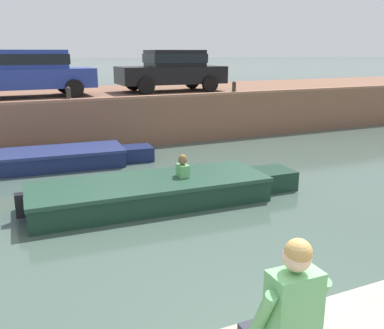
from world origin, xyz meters
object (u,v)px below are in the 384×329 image
at_px(motorboat_passing, 161,191).
at_px(car_left_inner_blue, 30,71).
at_px(car_centre_black, 172,69).
at_px(mooring_bollard_mid, 68,93).
at_px(mooring_bollard_east, 234,87).
at_px(boat_moored_central_navy, 47,159).
at_px(person_seated_left, 289,314).

bearing_deg(motorboat_passing, car_left_inner_blue, 103.61).
height_order(car_centre_black, mooring_bollard_mid, car_centre_black).
xyz_separation_m(car_left_inner_blue, mooring_bollard_east, (6.76, -1.84, -0.61)).
distance_m(boat_moored_central_navy, car_centre_black, 6.62).
distance_m(car_centre_black, mooring_bollard_east, 2.55).
relative_size(motorboat_passing, mooring_bollard_east, 13.50).
xyz_separation_m(motorboat_passing, car_centre_black, (3.30, 7.42, 2.18)).
bearing_deg(mooring_bollard_mid, mooring_bollard_east, 0.00).
distance_m(car_left_inner_blue, person_seated_left, 13.38).
bearing_deg(mooring_bollard_east, mooring_bollard_mid, 180.00).
bearing_deg(mooring_bollard_east, boat_moored_central_navy, -166.12).
relative_size(motorboat_passing, car_left_inner_blue, 1.41).
height_order(boat_moored_central_navy, mooring_bollard_mid, mooring_bollard_mid).
bearing_deg(motorboat_passing, mooring_bollard_east, 48.37).
relative_size(boat_moored_central_navy, person_seated_left, 5.72).
relative_size(motorboat_passing, mooring_bollard_mid, 13.50).
distance_m(motorboat_passing, person_seated_left, 6.11).
xyz_separation_m(car_left_inner_blue, car_centre_black, (5.10, -0.00, -0.00)).
bearing_deg(boat_moored_central_navy, mooring_bollard_mid, 60.24).
height_order(motorboat_passing, person_seated_left, person_seated_left).
distance_m(mooring_bollard_mid, mooring_bollard_east, 5.86).
height_order(car_left_inner_blue, car_centre_black, same).
bearing_deg(car_centre_black, mooring_bollard_mid, -156.36).
xyz_separation_m(car_left_inner_blue, mooring_bollard_mid, (0.91, -1.84, -0.61)).
distance_m(boat_moored_central_navy, motorboat_passing, 4.32).
relative_size(boat_moored_central_navy, car_centre_black, 1.35).
bearing_deg(person_seated_left, mooring_bollard_mid, 88.21).
relative_size(car_centre_black, mooring_bollard_east, 9.15).
bearing_deg(mooring_bollard_east, car_left_inner_blue, 164.79).
bearing_deg(mooring_bollard_east, car_centre_black, 132.15).
relative_size(car_left_inner_blue, mooring_bollard_mid, 9.57).
distance_m(motorboat_passing, car_centre_black, 8.41).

